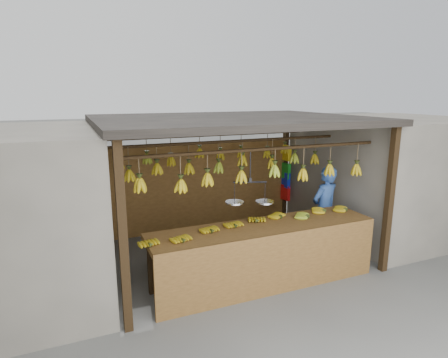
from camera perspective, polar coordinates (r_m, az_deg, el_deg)
name	(u,v)px	position (r m, az deg, el deg)	size (l,w,h in m)	color
ground	(231,254)	(6.72, 1.01, -11.40)	(80.00, 80.00, 0.00)	#5B5B57
stall	(223,141)	(6.48, -0.10, 5.85)	(4.30, 3.30, 2.40)	black
neighbor_right	(391,174)	(8.43, 24.04, 0.70)	(3.00, 3.00, 2.30)	slate
counter	(267,241)	(5.45, 6.60, -9.37)	(3.47, 0.77, 0.96)	brown
hanging_bananas	(231,165)	(6.24, 1.08, 2.21)	(3.58, 2.25, 0.39)	#B39513
balance_scale	(250,199)	(5.37, 3.94, -3.09)	(0.67, 0.40, 0.77)	black
vendor	(324,209)	(6.86, 15.03, -4.48)	(0.56, 0.37, 1.54)	#3359A5
bag_bundles	(286,174)	(8.43, 9.43, 0.75)	(0.08, 0.26, 1.24)	yellow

